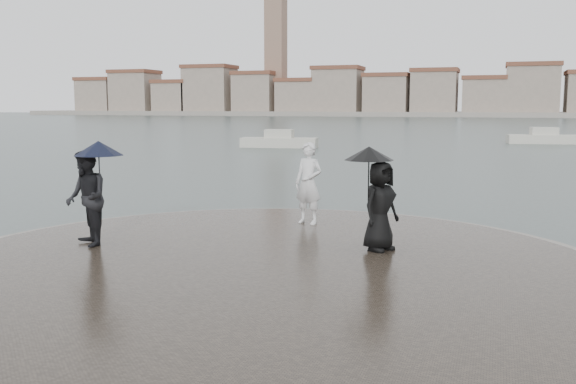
% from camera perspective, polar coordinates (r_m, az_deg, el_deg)
% --- Properties ---
extents(ground, '(400.00, 400.00, 0.00)m').
position_cam_1_polar(ground, '(8.19, -10.87, -14.54)').
color(ground, '#2B3835').
rests_on(ground, ground).
extents(kerb_ring, '(12.50, 12.50, 0.32)m').
position_cam_1_polar(kerb_ring, '(11.16, -2.10, -7.45)').
color(kerb_ring, gray).
rests_on(kerb_ring, ground).
extents(quay_tip, '(11.90, 11.90, 0.36)m').
position_cam_1_polar(quay_tip, '(11.15, -2.10, -7.34)').
color(quay_tip, '#2D261E').
rests_on(quay_tip, ground).
extents(statue, '(0.78, 0.62, 1.88)m').
position_cam_1_polar(statue, '(14.69, 1.83, 0.79)').
color(statue, silver).
rests_on(statue, quay_tip).
extents(visitor_left, '(1.31, 1.15, 2.04)m').
position_cam_1_polar(visitor_left, '(12.94, -17.32, 0.23)').
color(visitor_left, black).
rests_on(visitor_left, quay_tip).
extents(visitor_right, '(1.16, 1.06, 1.95)m').
position_cam_1_polar(visitor_right, '(12.12, 7.97, -0.13)').
color(visitor_right, black).
rests_on(visitor_right, quay_tip).
extents(far_skyline, '(260.00, 20.00, 37.00)m').
position_cam_1_polar(far_skyline, '(167.62, 14.87, 8.40)').
color(far_skyline, gray).
rests_on(far_skyline, ground).
extents(boats, '(36.30, 13.14, 1.50)m').
position_cam_1_polar(boats, '(50.32, 19.70, 4.25)').
color(boats, beige).
rests_on(boats, ground).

